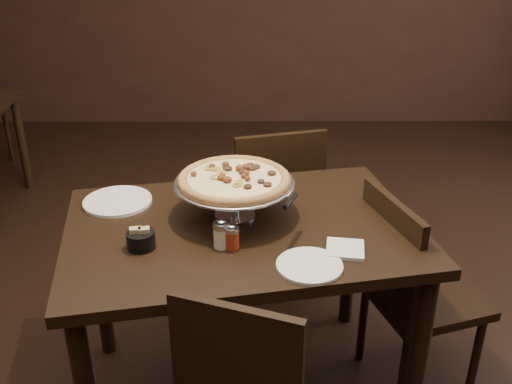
{
  "coord_description": "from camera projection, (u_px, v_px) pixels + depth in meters",
  "views": [
    {
      "loc": [
        -0.02,
        -1.85,
        1.82
      ],
      "look_at": [
        -0.0,
        0.03,
        0.91
      ],
      "focal_mm": 40.0,
      "sensor_mm": 36.0,
      "label": 1
    }
  ],
  "objects": [
    {
      "name": "dining_table",
      "position": [
        243.0,
        249.0,
        2.13
      ],
      "size": [
        1.41,
        1.07,
        0.8
      ],
      "rotation": [
        0.0,
        0.0,
        0.19
      ],
      "color": "black",
      "rests_on": "ground"
    },
    {
      "name": "chair_side",
      "position": [
        410.0,
        287.0,
        2.27
      ],
      "size": [
        0.52,
        0.52,
        0.89
      ],
      "rotation": [
        0.0,
        0.0,
        1.88
      ],
      "color": "black",
      "rests_on": "ground"
    },
    {
      "name": "packet_caddy",
      "position": [
        141.0,
        239.0,
        1.93
      ],
      "size": [
        0.1,
        0.1,
        0.08
      ],
      "rotation": [
        0.0,
        0.0,
        0.17
      ],
      "color": "black",
      "rests_on": "dining_table"
    },
    {
      "name": "serving_spatula",
      "position": [
        290.0,
        202.0,
        1.94
      ],
      "size": [
        0.14,
        0.14,
        0.02
      ],
      "rotation": [
        0.0,
        0.0,
        -0.38
      ],
      "color": "#BBBBC2",
      "rests_on": "pizza_stand"
    },
    {
      "name": "parmesan_shaker",
      "position": [
        222.0,
        234.0,
        1.93
      ],
      "size": [
        0.06,
        0.06,
        0.11
      ],
      "color": "beige",
      "rests_on": "dining_table"
    },
    {
      "name": "pizza_stand",
      "position": [
        234.0,
        180.0,
        2.08
      ],
      "size": [
        0.45,
        0.45,
        0.18
      ],
      "color": "#BBBBC2",
      "rests_on": "dining_table"
    },
    {
      "name": "plate_left",
      "position": [
        118.0,
        201.0,
        2.25
      ],
      "size": [
        0.27,
        0.27,
        0.01
      ],
      "primitive_type": "cylinder",
      "color": "white",
      "rests_on": "dining_table"
    },
    {
      "name": "napkin_stack",
      "position": [
        345.0,
        249.0,
        1.92
      ],
      "size": [
        0.14,
        0.14,
        0.01
      ],
      "primitive_type": "cube",
      "rotation": [
        0.0,
        0.0,
        -0.16
      ],
      "color": "white",
      "rests_on": "dining_table"
    },
    {
      "name": "room",
      "position": [
        276.0,
        57.0,
        1.87
      ],
      "size": [
        6.04,
        7.04,
        2.84
      ],
      "color": "black",
      "rests_on": "ground"
    },
    {
      "name": "pepper_flake_shaker",
      "position": [
        232.0,
        237.0,
        1.92
      ],
      "size": [
        0.05,
        0.05,
        0.09
      ],
      "color": "maroon",
      "rests_on": "dining_table"
    },
    {
      "name": "chair_far",
      "position": [
        273.0,
        205.0,
        2.86
      ],
      "size": [
        0.53,
        0.53,
        0.93
      ],
      "rotation": [
        0.0,
        0.0,
        3.4
      ],
      "color": "black",
      "rests_on": "ground"
    },
    {
      "name": "plate_near",
      "position": [
        309.0,
        266.0,
        1.83
      ],
      "size": [
        0.22,
        0.22,
        0.01
      ],
      "primitive_type": "cylinder",
      "color": "white",
      "rests_on": "dining_table"
    }
  ]
}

